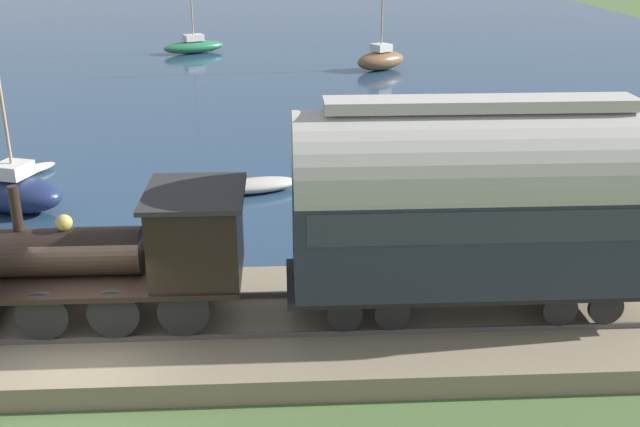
% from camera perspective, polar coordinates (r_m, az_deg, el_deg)
% --- Properties ---
extents(ground_plane, '(200.00, 200.00, 0.00)m').
position_cam_1_polar(ground_plane, '(16.68, -16.84, -11.33)').
color(ground_plane, '#476033').
extents(harbor_water, '(80.00, 80.00, 0.01)m').
position_cam_1_polar(harbor_water, '(58.54, -7.13, 12.45)').
color(harbor_water, navy).
rests_on(harbor_water, ground).
extents(rail_embankment, '(5.22, 56.00, 0.63)m').
position_cam_1_polar(rail_embankment, '(17.54, -16.07, -8.55)').
color(rail_embankment, '#84755B').
rests_on(rail_embankment, ground).
extents(steam_locomotive, '(2.46, 5.85, 3.06)m').
position_cam_1_polar(steam_locomotive, '(16.44, -13.14, -2.46)').
color(steam_locomotive, black).
rests_on(steam_locomotive, rail_embankment).
extents(passenger_coach, '(2.61, 8.05, 4.78)m').
position_cam_1_polar(passenger_coach, '(16.34, 11.61, 1.10)').
color(passenger_coach, black).
rests_on(passenger_coach, rail_embankment).
extents(sailboat_brown, '(3.44, 3.96, 9.41)m').
position_cam_1_polar(sailboat_brown, '(48.85, 4.65, 11.66)').
color(sailboat_brown, brown).
rests_on(sailboat_brown, harbor_water).
extents(sailboat_green, '(3.41, 4.70, 8.62)m').
position_cam_1_polar(sailboat_green, '(56.06, -9.59, 12.51)').
color(sailboat_green, '#236B42').
rests_on(sailboat_green, harbor_water).
extents(sailboat_navy, '(2.66, 3.59, 6.20)m').
position_cam_1_polar(sailboat_navy, '(25.99, -22.16, 1.54)').
color(sailboat_navy, '#192347').
rests_on(sailboat_navy, harbor_water).
extents(rowboat_mid_harbor, '(2.84, 2.43, 0.33)m').
position_cam_1_polar(rowboat_mid_harbor, '(29.70, -21.87, 2.90)').
color(rowboat_mid_harbor, beige).
rests_on(rowboat_mid_harbor, harbor_water).
extents(rowboat_near_shore, '(1.77, 3.11, 0.48)m').
position_cam_1_polar(rowboat_near_shore, '(26.09, -4.86, 2.16)').
color(rowboat_near_shore, '#B7B2A3').
rests_on(rowboat_near_shore, harbor_water).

